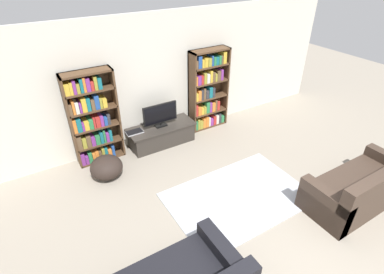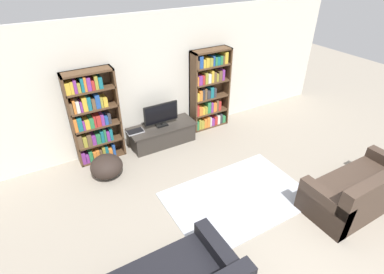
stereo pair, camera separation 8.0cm
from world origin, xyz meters
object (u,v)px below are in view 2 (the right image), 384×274
Objects in this scene: television at (161,114)px; beanbag_ottoman at (107,166)px; tv_stand at (162,134)px; bookshelf_left at (93,118)px; laptop at (135,132)px; couch_right_sofa at (361,191)px; bookshelf_right at (208,91)px.

television is 1.51m from beanbag_ottoman.
tv_stand is 1.91× the size of television.
bookshelf_left reaches higher than laptop.
couch_right_sofa reaches higher than tv_stand.
beanbag_ottoman is at bearing 140.03° from couch_right_sofa.
bookshelf_right is 0.98× the size of couch_right_sofa.
laptop is 0.18× the size of couch_right_sofa.
television is (-1.23, -0.15, -0.19)m from bookshelf_right.
television is at bearing -2.68° from laptop.
bookshelf_right is 1.28× the size of tv_stand.
tv_stand is (1.31, -0.15, -0.67)m from bookshelf_left.
tv_stand is 4.18× the size of laptop.
bookshelf_left reaches higher than television.
beanbag_ottoman is at bearing -92.91° from bookshelf_left.
tv_stand is at bearing -3.46° from laptop.
couch_right_sofa is at bearing -59.07° from television.
beanbag_ottoman is (-1.34, -0.48, -0.01)m from tv_stand.
laptop is (-0.57, 0.03, 0.22)m from tv_stand.
bookshelf_right is at bearing 101.82° from couch_right_sofa.
laptop is at bearing -176.21° from bookshelf_right.
bookshelf_right reaches higher than television.
bookshelf_left is 0.87m from laptop.
bookshelf_right is (2.54, -0.00, -0.01)m from bookshelf_left.
bookshelf_right reaches higher than tv_stand.
couch_right_sofa is at bearing -52.43° from laptop.
laptop is 0.96m from beanbag_ottoman.
television is (1.31, -0.15, -0.20)m from bookshelf_left.
beanbag_ottoman is at bearing -160.24° from tv_stand.
tv_stand is at bearing -172.87° from bookshelf_right.
television is 0.40× the size of couch_right_sofa.
couch_right_sofa is at bearing -46.19° from bookshelf_left.
laptop is 4.13m from couch_right_sofa.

